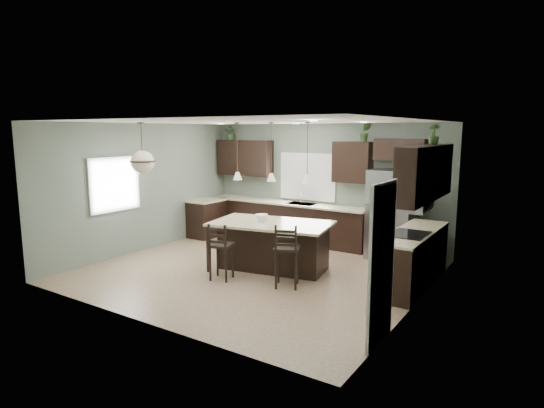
{
  "coord_description": "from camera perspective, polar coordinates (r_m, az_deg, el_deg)",
  "views": [
    {
      "loc": [
        4.78,
        -6.79,
        2.65
      ],
      "look_at": [
        0.1,
        0.4,
        1.25
      ],
      "focal_mm": 30.0,
      "sensor_mm": 36.0,
      "label": 1
    }
  ],
  "objects": [
    {
      "name": "wall_oven_front",
      "position": [
        8.07,
        14.69,
        -6.86
      ],
      "size": [
        0.01,
        0.72,
        0.6
      ],
      "primitive_type": "cube",
      "color": "gray",
      "rests_on": "right_lower_cabs"
    },
    {
      "name": "left_return_cabs",
      "position": [
        11.53,
        -8.17,
        -1.84
      ],
      "size": [
        0.6,
        0.9,
        0.9
      ],
      "primitive_type": "cube",
      "color": "black",
      "rests_on": "ground"
    },
    {
      "name": "pendant_center",
      "position": [
        8.42,
        -0.1,
        6.55
      ],
      "size": [
        0.17,
        0.17,
        1.1
      ],
      "primitive_type": null,
      "color": "silver",
      "rests_on": "room_shell"
    },
    {
      "name": "cooktop",
      "position": [
        7.87,
        16.81,
        -3.64
      ],
      "size": [
        0.58,
        0.75,
        0.02
      ],
      "primitive_type": "cube",
      "color": "black",
      "rests_on": "right_countertop"
    },
    {
      "name": "serving_dish",
      "position": [
        8.65,
        -1.32,
        -1.77
      ],
      "size": [
        0.24,
        0.24,
        0.14
      ],
      "primitive_type": "cylinder",
      "color": "white",
      "rests_on": "kitchen_island"
    },
    {
      "name": "pantry_door",
      "position": [
        5.78,
        13.58,
        -7.37
      ],
      "size": [
        0.04,
        0.82,
        2.04
      ],
      "primitive_type": "cube",
      "color": "white",
      "rests_on": "ground"
    },
    {
      "name": "back_upper_right",
      "position": [
        10.2,
        10.06,
        5.19
      ],
      "size": [
        0.85,
        0.34,
        0.9
      ],
      "primitive_type": "cube",
      "color": "black",
      "rests_on": "room_shell"
    },
    {
      "name": "back_countertop",
      "position": [
        10.94,
        1.63,
        0.16
      ],
      "size": [
        4.2,
        0.66,
        0.04
      ],
      "primitive_type": "cube",
      "color": "beige",
      "rests_on": "back_lower_cabs"
    },
    {
      "name": "refrigerator",
      "position": [
        9.7,
        14.8,
        -1.29
      ],
      "size": [
        0.9,
        0.74,
        1.85
      ],
      "primitive_type": "cube",
      "color": "gray",
      "rests_on": "ground"
    },
    {
      "name": "left_return_countertop",
      "position": [
        11.43,
        -8.15,
        0.46
      ],
      "size": [
        0.66,
        0.96,
        0.04
      ],
      "primitive_type": "cube",
      "color": "beige",
      "rests_on": "left_return_cabs"
    },
    {
      "name": "right_lower_cabs",
      "position": [
        8.24,
        17.33,
        -6.64
      ],
      "size": [
        0.6,
        2.35,
        0.9
      ],
      "primitive_type": "cube",
      "color": "black",
      "rests_on": "ground"
    },
    {
      "name": "right_countertop",
      "position": [
        8.13,
        17.35,
        -3.44
      ],
      "size": [
        0.66,
        2.35,
        0.04
      ],
      "primitive_type": "cube",
      "color": "beige",
      "rests_on": "right_lower_cabs"
    },
    {
      "name": "ground",
      "position": [
        8.72,
        -2.01,
        -8.44
      ],
      "size": [
        6.0,
        6.0,
        0.0
      ],
      "primitive_type": "plane",
      "color": "#9E8466",
      "rests_on": "ground"
    },
    {
      "name": "plant_back_left",
      "position": [
        11.88,
        -5.16,
        8.88
      ],
      "size": [
        0.37,
        0.34,
        0.36
      ],
      "primitive_type": "imported",
      "rotation": [
        0.0,
        0.0,
        -0.2
      ],
      "color": "#315123",
      "rests_on": "back_upper_left"
    },
    {
      "name": "plant_back_right",
      "position": [
        10.04,
        11.62,
        8.86
      ],
      "size": [
        0.29,
        0.26,
        0.42
      ],
      "primitive_type": "imported",
      "rotation": [
        0.0,
        0.0,
        0.39
      ],
      "color": "#345726",
      "rests_on": "back_upper_right"
    },
    {
      "name": "right_upper_cabs",
      "position": [
        7.94,
        18.75,
        3.72
      ],
      "size": [
        0.34,
        2.35,
        0.9
      ],
      "primitive_type": "cube",
      "color": "black",
      "rests_on": "room_shell"
    },
    {
      "name": "faucet",
      "position": [
        10.67,
        3.61,
        0.78
      ],
      "size": [
        0.02,
        0.02,
        0.28
      ],
      "primitive_type": "cylinder",
      "color": "silver",
      "rests_on": "back_countertop"
    },
    {
      "name": "room_shell",
      "position": [
        8.36,
        -2.07,
        2.73
      ],
      "size": [
        6.0,
        6.0,
        6.0
      ],
      "color": "slate",
      "rests_on": "ground"
    },
    {
      "name": "microwave",
      "position": [
        7.73,
        17.73,
        0.65
      ],
      "size": [
        0.4,
        0.75,
        0.4
      ],
      "primitive_type": "cube",
      "color": "gray",
      "rests_on": "right_upper_cabs"
    },
    {
      "name": "back_lower_cabs",
      "position": [
        11.04,
        1.67,
        -2.23
      ],
      "size": [
        4.2,
        0.6,
        0.9
      ],
      "primitive_type": "cube",
      "color": "black",
      "rests_on": "ground"
    },
    {
      "name": "bar_stool_left",
      "position": [
        8.17,
        -6.37,
        -5.9
      ],
      "size": [
        0.47,
        0.47,
        1.04
      ],
      "primitive_type": "cube",
      "rotation": [
        0.0,
        0.0,
        0.26
      ],
      "color": "black",
      "rests_on": "ground"
    },
    {
      "name": "chandelier",
      "position": [
        8.9,
        -16.01,
        6.75
      ],
      "size": [
        0.48,
        0.48,
        0.97
      ],
      "primitive_type": null,
      "color": "beige",
      "rests_on": "room_shell"
    },
    {
      "name": "pendant_right",
      "position": [
        8.18,
        4.47,
        6.44
      ],
      "size": [
        0.17,
        0.17,
        1.1
      ],
      "primitive_type": null,
      "color": "white",
      "rests_on": "room_shell"
    },
    {
      "name": "fridge_header",
      "position": [
        9.83,
        15.79,
        6.59
      ],
      "size": [
        1.05,
        0.34,
        0.45
      ],
      "primitive_type": "cube",
      "color": "black",
      "rests_on": "room_shell"
    },
    {
      "name": "window_left",
      "position": [
        9.87,
        -19.18,
        2.35
      ],
      "size": [
        0.02,
        1.1,
        1.0
      ],
      "primitive_type": "cube",
      "color": "white",
      "rests_on": "room_shell"
    },
    {
      "name": "kitchen_island",
      "position": [
        8.69,
        -0.09,
        -5.31
      ],
      "size": [
        2.43,
        1.66,
        0.92
      ],
      "primitive_type": "cube",
      "rotation": [
        0.0,
        0.0,
        0.19
      ],
      "color": "black",
      "rests_on": "ground"
    },
    {
      "name": "pendant_left",
      "position": [
        8.71,
        -4.38,
        6.61
      ],
      "size": [
        0.17,
        0.17,
        1.1
      ],
      "primitive_type": null,
      "color": "silver",
      "rests_on": "room_shell"
    },
    {
      "name": "window_back",
      "position": [
        10.9,
        4.51,
        3.44
      ],
      "size": [
        1.35,
        0.02,
        1.0
      ],
      "primitive_type": "cube",
      "color": "white",
      "rests_on": "room_shell"
    },
    {
      "name": "sink_inset",
      "position": [
        10.71,
        3.68,
        0.03
      ],
      "size": [
        0.7,
        0.45,
        0.01
      ],
      "primitive_type": "cube",
      "color": "gray",
      "rests_on": "back_countertop"
    },
    {
      "name": "back_upper_left",
      "position": [
        11.68,
        -3.44,
        5.81
      ],
      "size": [
        1.55,
        0.34,
        0.9
      ],
      "primitive_type": "cube",
      "color": "black",
      "rests_on": "room_shell"
    },
    {
      "name": "bar_stool_right",
      "position": [
        7.73,
        1.88,
        -6.44
      ],
      "size": [
        0.55,
        0.55,
        1.11
      ],
      "primitive_type": "cube",
      "rotation": [
        0.0,
        0.0,
        0.43
      ],
      "color": "black",
      "rests_on": "ground"
    },
    {
      "name": "plant_right_wall",
      "position": [
        8.41,
        19.65,
        8.24
      ],
      "size": [
        0.21,
        0.21,
        0.35
      ],
      "primitive_type": "imported",
      "rotation": [
        0.0,
        0.0,
        -0.06
      ],
      "color": "#2D4C21",
      "rests_on": "right_upper_cabs"
    }
  ]
}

